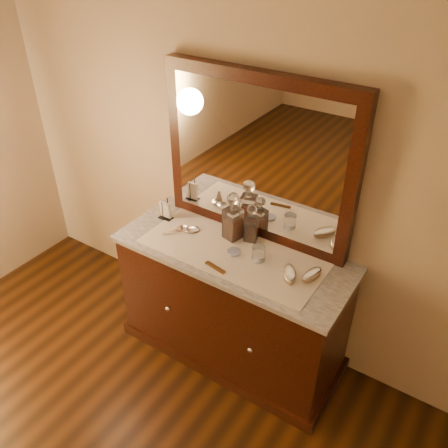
{
  "coord_description": "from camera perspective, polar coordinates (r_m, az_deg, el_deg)",
  "views": [
    {
      "loc": [
        1.16,
        0.1,
        2.52
      ],
      "look_at": [
        0.0,
        1.85,
        1.1
      ],
      "focal_mm": 37.23,
      "sensor_mm": 36.0,
      "label": 1
    }
  ],
  "objects": [
    {
      "name": "decanter_left",
      "position": [
        2.79,
        1.11,
        0.4
      ],
      "size": [
        0.11,
        0.11,
        0.31
      ],
      "color": "maroon",
      "rests_on": "lace_runner"
    },
    {
      "name": "lace_runner",
      "position": [
        2.74,
        0.92,
        -3.52
      ],
      "size": [
        1.1,
        0.45,
        0.0
      ],
      "primitive_type": "cube",
      "color": "white",
      "rests_on": "marble_top"
    },
    {
      "name": "brush_far",
      "position": [
        2.59,
        10.75,
        -6.16
      ],
      "size": [
        0.1,
        0.16,
        0.04
      ],
      "color": "tan",
      "rests_on": "lace_runner"
    },
    {
      "name": "mirror_glass",
      "position": [
        2.64,
        3.74,
        7.67
      ],
      "size": [
        1.06,
        0.01,
        0.86
      ],
      "primitive_type": "cube",
      "color": "white",
      "rests_on": "marble_top"
    },
    {
      "name": "comb",
      "position": [
        2.62,
        -1.09,
        -5.34
      ],
      "size": [
        0.14,
        0.05,
        0.01
      ],
      "primitive_type": "cube",
      "rotation": [
        0.0,
        0.0,
        -0.17
      ],
      "color": "brown",
      "rests_on": "lace_runner"
    },
    {
      "name": "tumblers",
      "position": [
        2.66,
        4.27,
        -3.64
      ],
      "size": [
        0.08,
        0.08,
        0.09
      ],
      "color": "white",
      "rests_on": "lace_runner"
    },
    {
      "name": "hand_mirror_inner",
      "position": [
        2.92,
        -4.29,
        -0.74
      ],
      "size": [
        0.17,
        0.18,
        0.02
      ],
      "color": "silver",
      "rests_on": "lace_runner"
    },
    {
      "name": "mirror_frame",
      "position": [
        2.67,
        4.11,
        7.93
      ],
      "size": [
        1.2,
        0.08,
        1.0
      ],
      "primitive_type": "cube",
      "color": "black",
      "rests_on": "marble_top"
    },
    {
      "name": "hand_mirror_outer",
      "position": [
        2.93,
        -5.35,
        -0.59
      ],
      "size": [
        0.12,
        0.19,
        0.02
      ],
      "color": "silver",
      "rests_on": "lace_runner"
    },
    {
      "name": "brush_near",
      "position": [
        2.57,
        8.04,
        -6.11
      ],
      "size": [
        0.14,
        0.17,
        0.04
      ],
      "color": "tan",
      "rests_on": "lace_runner"
    },
    {
      "name": "dresser_plinth",
      "position": [
        3.31,
        0.98,
        -14.57
      ],
      "size": [
        1.46,
        0.59,
        0.08
      ],
      "primitive_type": "cube",
      "color": "black",
      "rests_on": "floor"
    },
    {
      "name": "dresser_cabinet",
      "position": [
        3.04,
        1.05,
        -9.95
      ],
      "size": [
        1.4,
        0.55,
        0.82
      ],
      "primitive_type": "cube",
      "color": "black",
      "rests_on": "floor"
    },
    {
      "name": "napkin_rack",
      "position": [
        3.04,
        -7.2,
        1.59
      ],
      "size": [
        0.09,
        0.06,
        0.14
      ],
      "color": "black",
      "rests_on": "marble_top"
    },
    {
      "name": "pin_dish",
      "position": [
        2.73,
        1.21,
        -3.43
      ],
      "size": [
        0.11,
        0.11,
        0.01
      ],
      "primitive_type": "cylinder",
      "rotation": [
        0.0,
        0.0,
        -0.42
      ],
      "color": "white",
      "rests_on": "lace_runner"
    },
    {
      "name": "knob_left",
      "position": [
        2.98,
        -6.9,
        -10.29
      ],
      "size": [
        0.04,
        0.04,
        0.04
      ],
      "primitive_type": "sphere",
      "color": "silver",
      "rests_on": "dresser_cabinet"
    },
    {
      "name": "decanter_right",
      "position": [
        2.79,
        3.4,
        -0.32
      ],
      "size": [
        0.09,
        0.09,
        0.25
      ],
      "color": "maroon",
      "rests_on": "lace_runner"
    },
    {
      "name": "marble_top",
      "position": [
        2.76,
        1.14,
        -3.59
      ],
      "size": [
        1.44,
        0.59,
        0.03
      ],
      "primitive_type": "cube",
      "color": "silver",
      "rests_on": "dresser_cabinet"
    },
    {
      "name": "knob_right",
      "position": [
        2.74,
        3.24,
        -15.18
      ],
      "size": [
        0.04,
        0.04,
        0.04
      ],
      "primitive_type": "sphere",
      "color": "silver",
      "rests_on": "dresser_cabinet"
    }
  ]
}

